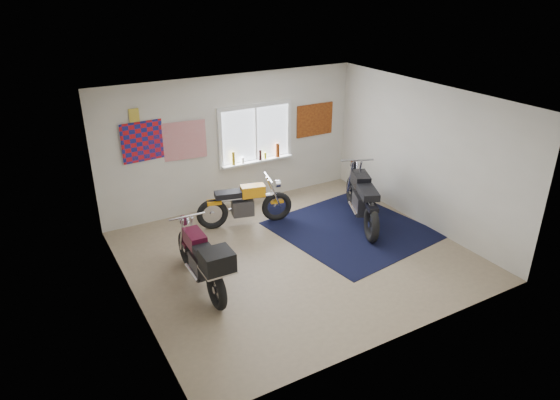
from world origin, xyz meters
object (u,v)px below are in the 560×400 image
black_chrome_bike (362,200)px  maroon_tourer (203,261)px  navy_rug (352,229)px  yellow_triumph (245,205)px

black_chrome_bike → maroon_tourer: 3.56m
navy_rug → maroon_tourer: (-3.16, -0.47, 0.51)m
maroon_tourer → yellow_triumph: bearing=-40.3°
navy_rug → black_chrome_bike: bearing=26.8°
yellow_triumph → maroon_tourer: maroon_tourer is taller
navy_rug → yellow_triumph: bearing=143.8°
navy_rug → maroon_tourer: maroon_tourer is taller
yellow_triumph → black_chrome_bike: size_ratio=0.90×
yellow_triumph → black_chrome_bike: (2.00, -1.05, 0.08)m
navy_rug → maroon_tourer: bearing=-171.5°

